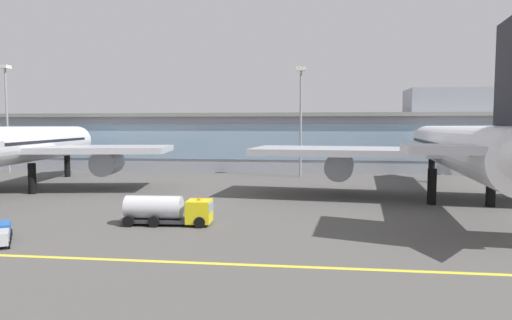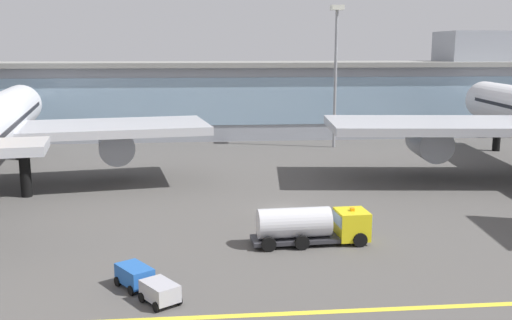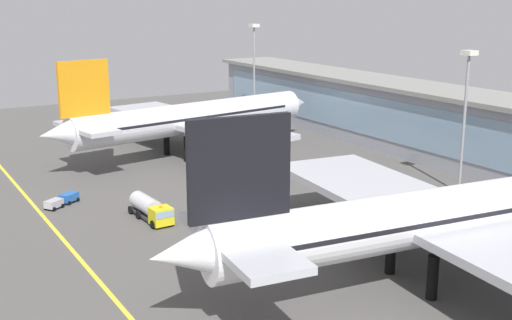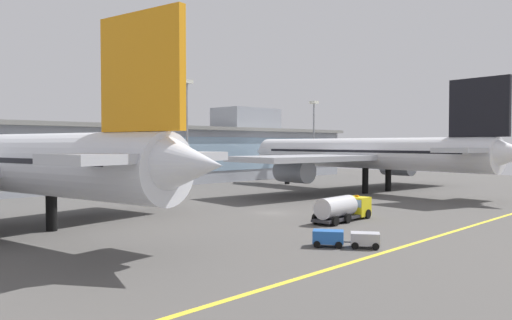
{
  "view_description": "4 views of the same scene",
  "coord_description": "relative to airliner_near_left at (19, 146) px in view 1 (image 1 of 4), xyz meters",
  "views": [
    {
      "loc": [
        14.92,
        -52.75,
        9.82
      ],
      "look_at": [
        7.52,
        6.35,
        5.3
      ],
      "focal_mm": 31.46,
      "sensor_mm": 36.0,
      "label": 1
    },
    {
      "loc": [
        -7.8,
        -52.76,
        14.79
      ],
      "look_at": [
        -2.31,
        2.86,
        4.18
      ],
      "focal_mm": 41.22,
      "sensor_mm": 36.0,
      "label": 2
    },
    {
      "loc": [
        78.41,
        -40.12,
        28.54
      ],
      "look_at": [
        -2.84,
        8.11,
        4.98
      ],
      "focal_mm": 46.24,
      "sensor_mm": 36.0,
      "label": 3
    },
    {
      "loc": [
        -46.72,
        -42.7,
        8.86
      ],
      "look_at": [
        9.34,
        12.22,
        6.25
      ],
      "focal_mm": 35.03,
      "sensor_mm": 36.0,
      "label": 4
    }
  ],
  "objects": [
    {
      "name": "apron_light_mast_centre",
      "position": [
        -20.09,
        25.12,
        8.06
      ],
      "size": [
        1.8,
        1.8,
        22.57
      ],
      "color": "gray",
      "rests_on": "ground"
    },
    {
      "name": "baggage_tug_near",
      "position": [
        17.98,
        -28.56,
        -6.02
      ],
      "size": [
        4.44,
        5.49,
        1.4
      ],
      "rotation": [
        0.0,
        0.0,
        2.16
      ],
      "color": "black",
      "rests_on": "ground"
    },
    {
      "name": "airliner_near_left",
      "position": [
        0.0,
        0.0,
        0.0
      ],
      "size": [
        46.01,
        56.98,
        18.67
      ],
      "rotation": [
        0.0,
        0.0,
        1.73
      ],
      "color": "black",
      "rests_on": "ground"
    },
    {
      "name": "terminal_building",
      "position": [
        30.94,
        37.16,
        -0.09
      ],
      "size": [
        147.91,
        14.0,
        17.82
      ],
      "color": "#9399A3",
      "rests_on": "ground"
    },
    {
      "name": "apron_light_mast_east",
      "position": [
        41.87,
        24.12,
        7.21
      ],
      "size": [
        1.8,
        1.8,
        21.06
      ],
      "color": "gray",
      "rests_on": "ground"
    },
    {
      "name": "taxiway_centreline_stripe",
      "position": [
        29.16,
        -32.04,
        -6.81
      ],
      "size": [
        162.3,
        0.5,
        0.01
      ],
      "primitive_type": "cube",
      "color": "yellow",
      "rests_on": "ground"
    },
    {
      "name": "ground_plane",
      "position": [
        29.16,
        -10.04,
        -6.82
      ],
      "size": [
        202.88,
        202.88,
        0.0
      ],
      "primitive_type": "plane",
      "color": "#514F4C"
    },
    {
      "name": "airliner_near_right",
      "position": [
        62.77,
        -1.65,
        0.05
      ],
      "size": [
        54.85,
        61.36,
        18.85
      ],
      "rotation": [
        0.0,
        0.0,
        1.46
      ],
      "color": "black",
      "rests_on": "ground"
    },
    {
      "name": "fuel_tanker_truck",
      "position": [
        30.1,
        -20.13,
        -5.31
      ],
      "size": [
        9.16,
        3.33,
        2.9
      ],
      "rotation": [
        0.0,
        0.0,
        0.05
      ],
      "color": "black",
      "rests_on": "ground"
    }
  ]
}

